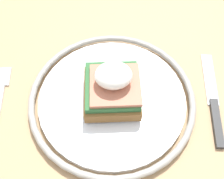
% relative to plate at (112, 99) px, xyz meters
% --- Properties ---
extents(dining_table, '(1.13, 0.81, 0.76)m').
position_rel_plate_xyz_m(dining_table, '(-0.03, -0.01, -0.12)').
color(dining_table, tan).
rests_on(dining_table, ground_plane).
extents(plate, '(0.26, 0.26, 0.02)m').
position_rel_plate_xyz_m(plate, '(0.00, 0.00, 0.00)').
color(plate, silver).
rests_on(plate, dining_table).
extents(sandwich, '(0.08, 0.09, 0.07)m').
position_rel_plate_xyz_m(sandwich, '(0.00, 0.00, 0.03)').
color(sandwich, brown).
rests_on(sandwich, plate).
extents(fork, '(0.02, 0.14, 0.00)m').
position_rel_plate_xyz_m(fork, '(-0.18, 0.01, -0.01)').
color(fork, silver).
rests_on(fork, dining_table).
extents(knife, '(0.03, 0.17, 0.01)m').
position_rel_plate_xyz_m(knife, '(0.16, -0.01, -0.01)').
color(knife, '#2D2D2D').
rests_on(knife, dining_table).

